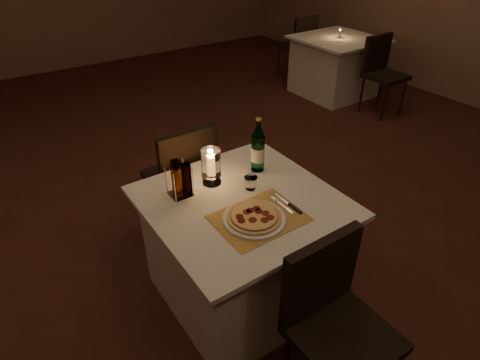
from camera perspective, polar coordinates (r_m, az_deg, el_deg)
floor at (r=2.97m, az=-0.83°, el=-10.07°), size 8.00×10.00×0.02m
main_table at (r=2.42m, az=0.27°, el=-9.87°), size 1.00×1.00×0.74m
chair_near at (r=1.94m, az=13.01°, el=-17.79°), size 0.42×0.42×0.90m
chair_far at (r=2.81m, az=-8.03°, el=1.11°), size 0.42×0.42×0.90m
placemat at (r=2.06m, az=2.70°, el=-5.44°), size 0.45×0.34×0.00m
plate at (r=2.04m, az=2.03°, el=-5.54°), size 0.32×0.32×0.01m
pizza at (r=2.03m, az=2.04°, el=-5.18°), size 0.28×0.28×0.02m
fork at (r=2.16m, az=5.68°, el=-3.33°), size 0.02×0.18×0.00m
knife at (r=2.15m, az=7.43°, el=-3.73°), size 0.02×0.22×0.01m
tumbler at (r=2.26m, az=1.53°, el=-0.42°), size 0.08×0.08×0.08m
water_bottle at (r=2.38m, az=2.57°, el=4.32°), size 0.08×0.08×0.34m
hurricane_candle at (r=2.27m, az=-4.15°, el=2.29°), size 0.11×0.11×0.22m
cruet_caddy at (r=2.19m, az=-8.51°, el=-0.11°), size 0.12×0.12×0.21m
neighbor_table_right at (r=5.68m, az=13.41°, el=15.47°), size 1.00×1.00×0.74m
neighbor_chair_ra at (r=5.20m, az=19.46°, el=14.92°), size 0.42×0.42×0.90m
neighbor_chair_rb at (r=6.12m, az=8.61°, el=18.94°), size 0.42×0.42×0.90m
neighbor_candle_right at (r=5.57m, az=13.99°, el=19.51°), size 0.03×0.03×0.11m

